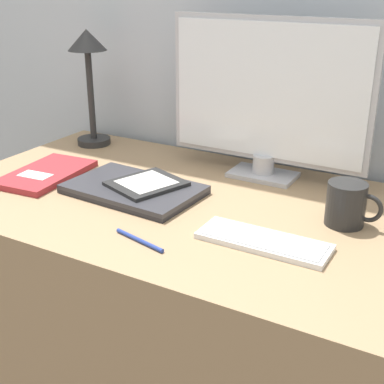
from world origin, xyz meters
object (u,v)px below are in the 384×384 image
Objects in this scene: desk_lamp at (89,64)px; pen at (139,240)px; monitor at (267,98)px; coffee_mug at (347,204)px; ereader at (146,184)px; notebook at (46,174)px; laptop at (134,189)px; keyboard at (263,241)px.

pen is (0.52, -0.49, -0.25)m from desk_lamp.
monitor is 0.37m from coffee_mug.
ereader is 1.54× the size of pen.
monitor is 1.52× the size of desk_lamp.
monitor is 2.62× the size of ereader.
pen is at bearing -23.31° from notebook.
monitor is 1.97× the size of notebook.
desk_lamp reaches higher than notebook.
monitor is at bearing 145.36° from coffee_mug.
ereader is at bearing 120.77° from pen.
desk_lamp is (-0.59, 0.01, 0.04)m from monitor.
laptop is (-0.24, -0.27, -0.21)m from monitor.
coffee_mug is at bearing 8.11° from ereader.
ereader is at bearing -34.48° from desk_lamp.
monitor reaches higher than ereader.
desk_lamp is at bearing 136.62° from pen.
coffee_mug is at bearing 9.38° from laptop.
laptop reaches higher than keyboard.
laptop is at bearing 166.79° from keyboard.
desk_lamp is at bearing 104.34° from notebook.
desk_lamp is (-0.36, 0.28, 0.25)m from laptop.
laptop is 0.28m from notebook.
keyboard reaches higher than pen.
coffee_mug is (0.87, -0.19, -0.21)m from desk_lamp.
keyboard is at bearing -26.45° from desk_lamp.
monitor reaches higher than coffee_mug.
ereader is 0.31m from notebook.
coffee_mug is (0.79, 0.11, 0.04)m from notebook.
laptop is at bearing -170.62° from coffee_mug.
laptop is at bearing -151.23° from ereader.
notebook is 2.05× the size of pen.
keyboard is at bearing -6.08° from notebook.
notebook is (-0.31, -0.04, -0.02)m from ereader.
monitor reaches higher than pen.
coffee_mug reaches higher than notebook.
desk_lamp reaches higher than laptop.
laptop reaches higher than notebook.
keyboard is 0.67m from notebook.
pen is at bearing -43.38° from desk_lamp.
monitor reaches higher than laptop.
ereader reaches higher than pen.
ereader is at bearing 6.70° from notebook.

